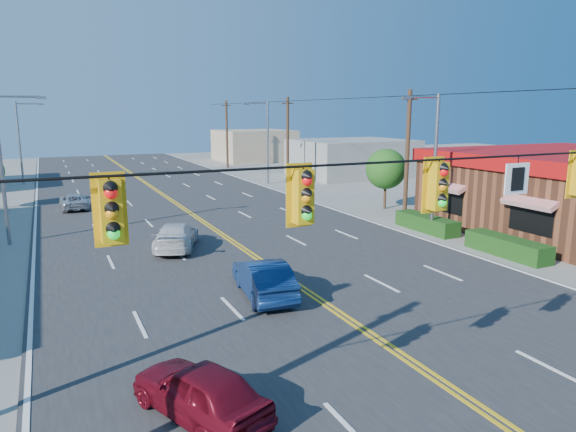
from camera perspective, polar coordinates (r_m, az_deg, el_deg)
name	(u,v)px	position (r m, az deg, el deg)	size (l,w,h in m)	color
ground	(463,399)	(14.23, 18.85, -18.69)	(160.00, 160.00, 0.00)	gray
road	(217,232)	(30.77, -7.87, -1.73)	(20.00, 120.00, 0.06)	#2D2D30
signal_span	(473,206)	(12.48, 19.89, 1.00)	(24.32, 0.34, 9.00)	#47301E
kfc	(570,189)	(35.72, 28.82, 2.61)	(16.30, 12.40, 4.70)	brown
streetlight_se	(432,157)	(30.09, 15.74, 6.30)	(2.55, 0.25, 8.00)	gray
streetlight_ne	(266,138)	(50.66, -2.47, 8.65)	(2.55, 0.25, 8.00)	gray
streetlight_sw	(5,161)	(30.77, -28.93, 5.41)	(2.55, 0.25, 8.00)	gray
streetlight_nw	(21,138)	(56.70, -27.51, 7.68)	(2.55, 0.25, 8.00)	gray
utility_pole_near	(407,156)	(34.08, 13.10, 6.46)	(0.28, 0.28, 8.40)	#47301E
utility_pole_mid	(288,142)	(49.43, -0.04, 8.23)	(0.28, 0.28, 8.40)	#47301E
utility_pole_far	(227,135)	(66.13, -6.81, 8.97)	(0.28, 0.28, 8.40)	#47301E
tree_kfc_rear	(386,169)	(38.15, 10.82, 5.15)	(2.94, 2.94, 4.41)	#47301E
bld_east_mid	(352,158)	(57.82, 7.11, 6.43)	(12.00, 10.00, 4.00)	gray
bld_east_far	(254,145)	(76.08, -3.82, 7.84)	(10.00, 10.00, 4.40)	tan
car_magenta	(200,393)	(12.68, -9.76, -18.77)	(1.55, 3.85, 1.31)	maroon
car_blue	(264,279)	(19.79, -2.73, -7.05)	(1.53, 4.39, 1.45)	navy
car_white	(176,237)	(27.10, -12.32, -2.29)	(1.90, 4.69, 1.36)	silver
car_silver	(74,202)	(40.51, -22.67, 1.42)	(1.84, 3.99, 1.11)	silver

